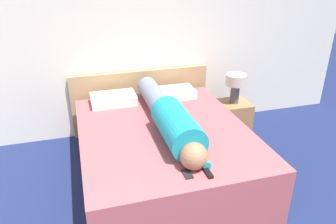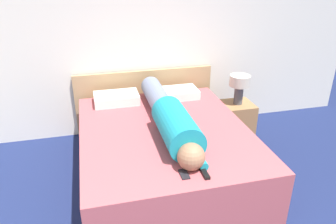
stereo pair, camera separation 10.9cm
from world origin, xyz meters
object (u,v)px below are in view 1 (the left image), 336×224
object	(u,v)px
bed	(164,152)
cell_phone	(187,174)
person_lying	(170,118)
nightstand	(232,119)
tv_remote	(208,172)
pillow_near_headboard	(113,99)
table_lamp	(236,83)
pillow_second	(174,93)

from	to	relation	value
bed	cell_phone	bearing A→B (deg)	-92.08
person_lying	cell_phone	size ratio (longest dim) A/B	13.42
nightstand	cell_phone	size ratio (longest dim) A/B	3.51
bed	nightstand	distance (m)	1.21
tv_remote	cell_phone	xyz separation A→B (m)	(-0.16, 0.03, -0.01)
pillow_near_headboard	cell_phone	bearing A→B (deg)	-76.84
person_lying	pillow_near_headboard	world-z (taller)	person_lying
bed	table_lamp	bearing A→B (deg)	28.65
table_lamp	person_lying	world-z (taller)	person_lying
person_lying	tv_remote	distance (m)	0.77
nightstand	cell_phone	distance (m)	1.76
bed	tv_remote	world-z (taller)	tv_remote
table_lamp	bed	bearing A→B (deg)	-151.35
nightstand	tv_remote	world-z (taller)	tv_remote
table_lamp	pillow_second	distance (m)	0.75
nightstand	pillow_near_headboard	distance (m)	1.50
nightstand	pillow_second	bearing A→B (deg)	165.43
bed	pillow_second	xyz separation A→B (m)	(0.34, 0.76, 0.32)
table_lamp	cell_phone	distance (m)	1.74
cell_phone	pillow_second	bearing A→B (deg)	76.39
nightstand	tv_remote	bearing A→B (deg)	-123.89
nightstand	pillow_near_headboard	world-z (taller)	pillow_near_headboard
tv_remote	nightstand	bearing A→B (deg)	56.11
pillow_second	cell_phone	distance (m)	1.58
bed	nightstand	bearing A→B (deg)	28.65
person_lying	cell_phone	xyz separation A→B (m)	(-0.08, -0.73, -0.13)
nightstand	table_lamp	distance (m)	0.48
nightstand	pillow_near_headboard	bearing A→B (deg)	172.68
person_lying	cell_phone	distance (m)	0.74
person_lying	pillow_second	bearing A→B (deg)	69.94
nightstand	cell_phone	world-z (taller)	cell_phone
pillow_second	bed	bearing A→B (deg)	-114.24
pillow_near_headboard	tv_remote	size ratio (longest dim) A/B	3.38
bed	nightstand	xyz separation A→B (m)	(1.06, 0.58, -0.04)
tv_remote	person_lying	bearing A→B (deg)	96.03
person_lying	pillow_near_headboard	bearing A→B (deg)	118.25
table_lamp	pillow_near_headboard	xyz separation A→B (m)	(-1.44, 0.19, -0.11)
tv_remote	cell_phone	bearing A→B (deg)	168.03
tv_remote	bed	bearing A→B (deg)	99.04
pillow_near_headboard	tv_remote	world-z (taller)	pillow_near_headboard
pillow_near_headboard	tv_remote	xyz separation A→B (m)	(0.52, -1.57, -0.04)
pillow_near_headboard	pillow_second	distance (m)	0.73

